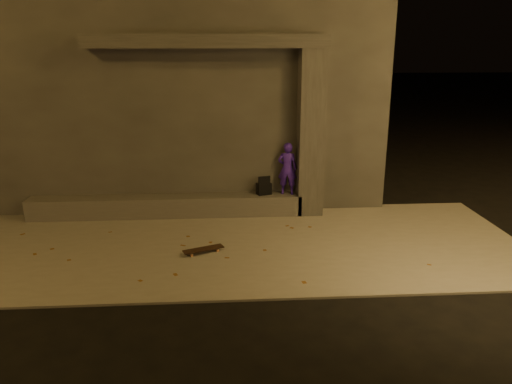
{
  "coord_description": "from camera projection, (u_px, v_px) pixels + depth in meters",
  "views": [
    {
      "loc": [
        -0.21,
        -6.92,
        3.73
      ],
      "look_at": [
        0.39,
        2.0,
        1.07
      ],
      "focal_mm": 35.0,
      "sensor_mm": 36.0,
      "label": 1
    }
  ],
  "objects": [
    {
      "name": "column",
      "position": [
        311.0,
        134.0,
        10.86
      ],
      "size": [
        0.55,
        0.55,
        3.6
      ],
      "primitive_type": "cube",
      "color": "#383633",
      "rests_on": "sidewalk"
    },
    {
      "name": "skateboard",
      "position": [
        204.0,
        249.0,
        9.15
      ],
      "size": [
        0.77,
        0.47,
        0.08
      ],
      "rotation": [
        0.0,
        0.0,
        0.39
      ],
      "color": "black",
      "rests_on": "sidewalk"
    },
    {
      "name": "ground",
      "position": [
        240.0,
        296.0,
        7.69
      ],
      "size": [
        120.0,
        120.0,
        0.0
      ],
      "primitive_type": "plane",
      "color": "black",
      "rests_on": "ground"
    },
    {
      "name": "sidewalk",
      "position": [
        236.0,
        244.0,
        9.6
      ],
      "size": [
        11.0,
        4.4,
        0.04
      ],
      "primitive_type": "cube",
      "color": "slate",
      "rests_on": "ground"
    },
    {
      "name": "building",
      "position": [
        192.0,
        88.0,
        13.09
      ],
      "size": [
        9.0,
        5.1,
        5.22
      ],
      "color": "#383633",
      "rests_on": "ground"
    },
    {
      "name": "backpack",
      "position": [
        264.0,
        188.0,
        11.14
      ],
      "size": [
        0.36,
        0.29,
        0.44
      ],
      "rotation": [
        0.0,
        0.0,
        0.32
      ],
      "color": "black",
      "rests_on": "ledge"
    },
    {
      "name": "ledge",
      "position": [
        166.0,
        206.0,
        11.11
      ],
      "size": [
        6.0,
        0.55,
        0.45
      ],
      "primitive_type": "cube",
      "color": "#4F4D48",
      "rests_on": "sidewalk"
    },
    {
      "name": "canopy",
      "position": [
        207.0,
        41.0,
        10.21
      ],
      "size": [
        5.0,
        0.7,
        0.28
      ],
      "primitive_type": "cube",
      "color": "#383633",
      "rests_on": "column"
    },
    {
      "name": "skateboarder",
      "position": [
        287.0,
        168.0,
        11.05
      ],
      "size": [
        0.47,
        0.36,
        1.17
      ],
      "primitive_type": "imported",
      "rotation": [
        0.0,
        0.0,
        2.94
      ],
      "color": "#331798",
      "rests_on": "ledge"
    }
  ]
}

